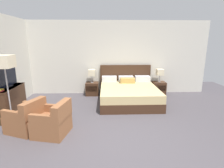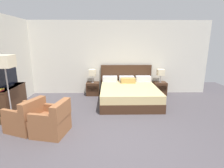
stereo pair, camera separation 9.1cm
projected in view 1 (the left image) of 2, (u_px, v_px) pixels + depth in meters
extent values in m
plane|color=#4C474C|center=(117.00, 141.00, 3.63)|extent=(10.45, 10.45, 0.00)
cube|color=silver|center=(111.00, 58.00, 6.70)|extent=(7.38, 0.06, 2.77)
cube|color=#422819|center=(129.00, 98.00, 5.90)|extent=(1.87, 2.06, 0.28)
cube|color=#D6BC7F|center=(129.00, 91.00, 5.84)|extent=(1.85, 2.04, 0.25)
cube|color=#422819|center=(125.00, 79.00, 6.83)|extent=(1.95, 0.05, 1.12)
cube|color=silver|center=(109.00, 79.00, 6.60)|extent=(0.55, 0.28, 0.20)
cube|color=silver|center=(126.00, 79.00, 6.62)|extent=(0.55, 0.28, 0.20)
cube|color=silver|center=(142.00, 79.00, 6.64)|extent=(0.55, 0.28, 0.20)
cube|color=tan|center=(128.00, 81.00, 6.36)|extent=(0.52, 0.22, 0.18)
cube|color=#422819|center=(92.00, 89.00, 6.67)|extent=(0.48, 0.40, 0.49)
cube|color=black|center=(92.00, 89.00, 6.47)|extent=(0.41, 0.01, 0.22)
cube|color=#422819|center=(159.00, 88.00, 6.76)|extent=(0.48, 0.40, 0.49)
cube|color=black|center=(160.00, 88.00, 6.56)|extent=(0.41, 0.01, 0.22)
cylinder|color=#B7B7BC|center=(92.00, 82.00, 6.61)|extent=(0.11, 0.11, 0.02)
cylinder|color=#B7B7BC|center=(92.00, 79.00, 6.58)|extent=(0.02, 0.02, 0.25)
cube|color=beige|center=(92.00, 73.00, 6.52)|extent=(0.25, 0.25, 0.23)
cylinder|color=#B7B7BC|center=(159.00, 82.00, 6.70)|extent=(0.11, 0.11, 0.02)
cylinder|color=#B7B7BC|center=(159.00, 78.00, 6.67)|extent=(0.02, 0.02, 0.25)
cube|color=beige|center=(160.00, 72.00, 6.61)|extent=(0.25, 0.25, 0.23)
cube|color=#422819|center=(9.00, 102.00, 4.70)|extent=(0.44, 1.08, 0.83)
cube|color=#482C1C|center=(7.00, 88.00, 4.60)|extent=(0.46, 1.11, 0.02)
cube|color=black|center=(7.00, 87.00, 4.63)|extent=(0.18, 0.30, 0.02)
cube|color=black|center=(6.00, 76.00, 4.57)|extent=(0.04, 0.97, 0.57)
cube|color=black|center=(7.00, 76.00, 4.57)|extent=(0.01, 0.95, 0.54)
cube|color=#935B38|center=(26.00, 122.00, 4.04)|extent=(0.88, 0.88, 0.40)
cube|color=#935B38|center=(33.00, 108.00, 3.86)|extent=(0.39, 0.69, 0.36)
cube|color=#935B38|center=(13.00, 115.00, 3.70)|extent=(0.62, 0.31, 0.18)
cube|color=#935B38|center=(34.00, 106.00, 4.24)|extent=(0.62, 0.31, 0.18)
cube|color=#935B38|center=(52.00, 126.00, 3.87)|extent=(0.81, 0.81, 0.40)
cube|color=#935B38|center=(62.00, 110.00, 3.73)|extent=(0.30, 0.70, 0.36)
cube|color=#935B38|center=(43.00, 119.00, 3.52)|extent=(0.63, 0.22, 0.18)
cube|color=#935B38|center=(57.00, 108.00, 4.08)|extent=(0.63, 0.22, 0.18)
cylinder|color=#B7B7BC|center=(13.00, 123.00, 4.41)|extent=(0.28, 0.28, 0.02)
cylinder|color=#B7B7BC|center=(9.00, 96.00, 4.24)|extent=(0.03, 0.03, 1.39)
cube|color=beige|center=(4.00, 62.00, 4.03)|extent=(0.39, 0.39, 0.29)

